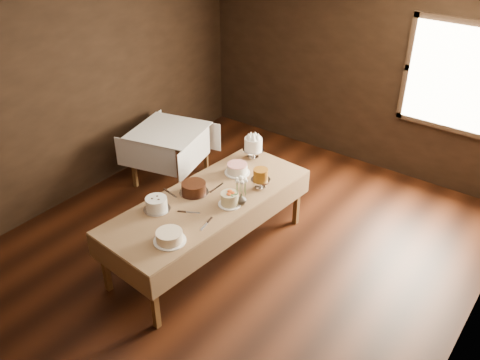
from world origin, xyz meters
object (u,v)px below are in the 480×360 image
(cake_flowers, at_px, (230,199))
(cake_server_e, at_px, (172,195))
(cake_swirl, at_px, (157,204))
(cake_cream, at_px, (169,237))
(cake_lattice, at_px, (237,169))
(cake_server_a, at_px, (193,212))
(cake_server_c, at_px, (219,186))
(cake_server_b, at_px, (204,226))
(display_table, at_px, (208,203))
(side_table, at_px, (169,136))
(cake_meringue, at_px, (253,148))
(cake_caramel, at_px, (261,180))
(flower_vase, at_px, (241,199))
(cake_chocolate, at_px, (194,188))

(cake_flowers, height_order, cake_server_e, cake_flowers)
(cake_swirl, xyz_separation_m, cake_cream, (0.48, -0.31, -0.02))
(cake_lattice, bearing_deg, cake_server_a, -82.86)
(cake_swirl, relative_size, cake_server_c, 1.20)
(cake_flowers, xyz_separation_m, cake_server_b, (0.03, -0.47, -0.07))
(display_table, distance_m, cake_server_a, 0.31)
(side_table, bearing_deg, cake_meringue, 3.77)
(side_table, relative_size, cake_caramel, 4.41)
(display_table, xyz_separation_m, side_table, (-1.51, 0.96, -0.02))
(cake_flowers, bearing_deg, cake_caramel, 80.98)
(cake_server_a, height_order, cake_server_b, same)
(cake_server_a, height_order, flower_vase, flower_vase)
(display_table, xyz_separation_m, cake_server_e, (-0.36, -0.18, 0.06))
(cake_flowers, height_order, flower_vase, cake_flowers)
(cake_server_b, distance_m, flower_vase, 0.56)
(display_table, height_order, cake_lattice, cake_lattice)
(cake_lattice, relative_size, cake_server_a, 1.28)
(cake_server_b, relative_size, flower_vase, 2.01)
(display_table, height_order, cake_server_b, cake_server_b)
(cake_lattice, distance_m, cake_flowers, 0.67)
(cake_server_a, relative_size, cake_server_e, 1.00)
(cake_caramel, xyz_separation_m, cake_swirl, (-0.63, -1.01, -0.04))
(cake_chocolate, height_order, cake_server_c, cake_chocolate)
(cake_server_c, relative_size, cake_server_e, 1.00)
(cake_meringue, distance_m, cake_lattice, 0.43)
(display_table, distance_m, cake_flowers, 0.29)
(cake_chocolate, height_order, cake_swirl, cake_swirl)
(cake_meringue, height_order, cake_lattice, cake_meringue)
(cake_swirl, relative_size, flower_vase, 2.41)
(flower_vase, bearing_deg, cake_flowers, -135.47)
(cake_flowers, xyz_separation_m, cake_swirl, (-0.56, -0.54, 0.00))
(cake_meringue, distance_m, cake_server_c, 0.79)
(cake_chocolate, relative_size, cake_server_a, 1.53)
(cake_swirl, xyz_separation_m, cake_server_c, (0.24, 0.76, -0.07))
(cake_lattice, bearing_deg, cake_server_e, -109.59)
(cake_swirl, distance_m, cake_server_e, 0.32)
(cake_server_b, relative_size, cake_server_e, 1.00)
(cake_caramel, height_order, cake_server_c, cake_caramel)
(cake_swirl, bearing_deg, cake_cream, -32.90)
(side_table, xyz_separation_m, cake_cream, (1.69, -1.76, 0.13))
(cake_swirl, bearing_deg, cake_lattice, 78.61)
(cake_caramel, distance_m, cake_server_b, 0.94)
(cake_swirl, height_order, cake_server_e, cake_swirl)
(side_table, height_order, cake_server_e, side_table)
(cake_cream, bearing_deg, cake_caramel, 83.27)
(cake_cream, bearing_deg, cake_lattice, 100.06)
(cake_caramel, xyz_separation_m, cake_server_a, (-0.29, -0.82, -0.11))
(cake_server_b, bearing_deg, flower_vase, 162.43)
(display_table, bearing_deg, cake_swirl, -121.55)
(side_table, bearing_deg, cake_lattice, -13.01)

